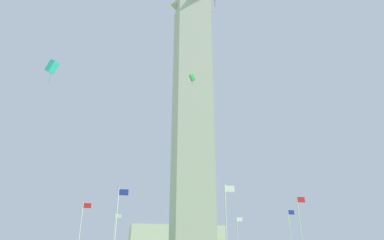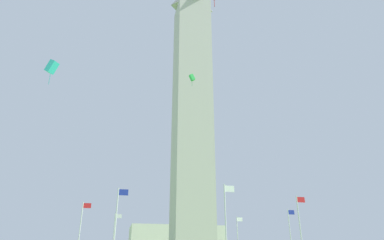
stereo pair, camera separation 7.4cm
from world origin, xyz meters
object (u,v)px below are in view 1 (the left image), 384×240
(kite_cyan_box, at_px, (52,67))
(flagpole_nw, at_px, (301,232))
(kite_green_box, at_px, (192,78))
(obelisk_monument, at_px, (192,103))
(flagpole_s, at_px, (80,235))
(flagpole_sw, at_px, (116,228))
(flagpole_w, at_px, (227,226))
(flagpole_se, at_px, (113,240))
(flagpole_n, at_px, (291,238))

(kite_cyan_box, bearing_deg, flagpole_nw, 21.55)
(flagpole_nw, distance_m, kite_green_box, 23.12)
(obelisk_monument, relative_size, flagpole_s, 5.58)
(flagpole_sw, bearing_deg, flagpole_w, -22.50)
(flagpole_se, distance_m, flagpole_s, 11.32)
(flagpole_w, xyz_separation_m, kite_green_box, (-2.22, 5.28, 19.31))
(flagpole_se, distance_m, flagpole_w, 27.32)
(flagpole_nw, distance_m, kite_cyan_box, 31.66)
(obelisk_monument, xyz_separation_m, flagpole_w, (0.05, -14.79, -20.31))
(flagpole_nw, bearing_deg, kite_cyan_box, -158.45)
(flagpole_sw, height_order, kite_green_box, kite_green_box)
(flagpole_se, distance_m, flagpole_sw, 20.91)
(flagpole_se, relative_size, flagpole_nw, 1.00)
(flagpole_s, height_order, flagpole_nw, same)
(obelisk_monument, bearing_deg, kite_cyan_box, -128.37)
(flagpole_n, xyz_separation_m, flagpole_nw, (-4.33, -10.46, 0.00))
(flagpole_nw, height_order, kite_green_box, kite_green_box)
(kite_green_box, bearing_deg, flagpole_n, 29.19)
(obelisk_monument, distance_m, flagpole_s, 25.09)
(flagpole_se, distance_m, kite_cyan_box, 34.43)
(flagpole_w, relative_size, kite_cyan_box, 4.02)
(flagpole_n, distance_m, flagpole_sw, 27.32)
(flagpole_s, height_order, kite_green_box, kite_green_box)
(flagpole_s, xyz_separation_m, flagpole_sw, (4.33, -10.46, 0.00))
(flagpole_sw, distance_m, flagpole_w, 11.32)
(flagpole_se, bearing_deg, flagpole_w, -67.50)
(obelisk_monument, bearing_deg, flagpole_se, 134.85)
(obelisk_monument, distance_m, flagpole_nw, 25.14)
(flagpole_se, relative_size, flagpole_w, 1.00)
(flagpole_w, height_order, kite_cyan_box, kite_cyan_box)
(flagpole_s, height_order, flagpole_w, same)
(flagpole_n, bearing_deg, kite_green_box, -150.81)
(flagpole_se, distance_m, kite_green_box, 28.97)
(kite_cyan_box, bearing_deg, flagpole_s, 84.37)
(flagpole_sw, xyz_separation_m, kite_green_box, (8.23, 0.95, 19.31))
(kite_cyan_box, bearing_deg, flagpole_sw, 59.24)
(flagpole_w, bearing_deg, obelisk_monument, 90.21)
(obelisk_monument, distance_m, flagpole_n, 25.15)
(obelisk_monument, bearing_deg, flagpole_w, -89.79)
(flagpole_s, bearing_deg, kite_green_box, -37.10)
(flagpole_s, distance_m, flagpole_sw, 11.32)
(flagpole_n, xyz_separation_m, flagpole_s, (-29.57, 0.00, 0.00))
(flagpole_sw, bearing_deg, flagpole_n, 22.50)
(flagpole_n, distance_m, flagpole_s, 29.57)
(kite_cyan_box, bearing_deg, flagpole_se, 78.55)
(flagpole_w, xyz_separation_m, kite_cyan_box, (-16.88, -6.46, 11.78))
(flagpole_se, distance_m, flagpole_nw, 29.57)
(obelisk_monument, bearing_deg, flagpole_sw, -134.85)
(obelisk_monument, relative_size, kite_green_box, 28.31)
(flagpole_n, relative_size, flagpole_s, 1.00)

